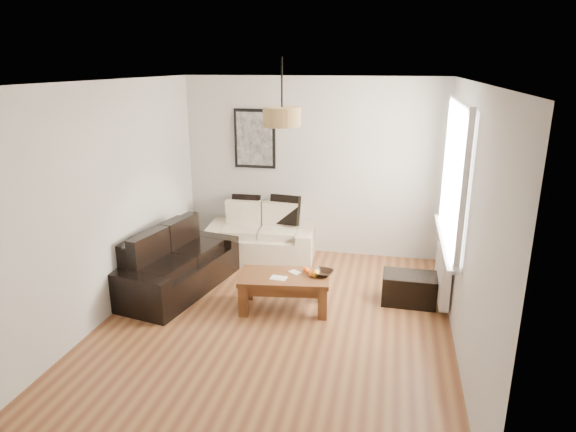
% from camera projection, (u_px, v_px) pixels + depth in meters
% --- Properties ---
extents(floor, '(4.50, 4.50, 0.00)m').
position_uv_depth(floor, '(277.00, 321.00, 5.59)').
color(floor, brown).
rests_on(floor, ground).
extents(ceiling, '(3.80, 4.50, 0.00)m').
position_uv_depth(ceiling, '(275.00, 81.00, 4.83)').
color(ceiling, white).
rests_on(ceiling, floor).
extents(wall_back, '(3.80, 0.04, 2.60)m').
position_uv_depth(wall_back, '(312.00, 167.00, 7.31)').
color(wall_back, silver).
rests_on(wall_back, floor).
extents(wall_front, '(3.80, 0.04, 2.60)m').
position_uv_depth(wall_front, '(192.00, 309.00, 3.11)').
color(wall_front, silver).
rests_on(wall_front, floor).
extents(wall_left, '(0.04, 4.50, 2.60)m').
position_uv_depth(wall_left, '(112.00, 200.00, 5.59)').
color(wall_left, silver).
rests_on(wall_left, floor).
extents(wall_right, '(0.04, 4.50, 2.60)m').
position_uv_depth(wall_right, '(466.00, 221.00, 4.83)').
color(wall_right, silver).
rests_on(wall_right, floor).
extents(window_bay, '(0.14, 1.90, 1.60)m').
position_uv_depth(window_bay, '(456.00, 174.00, 5.49)').
color(window_bay, white).
rests_on(window_bay, wall_right).
extents(radiator, '(0.10, 0.90, 0.52)m').
position_uv_depth(radiator, '(442.00, 275.00, 5.86)').
color(radiator, white).
rests_on(radiator, wall_right).
extents(poster, '(0.62, 0.04, 0.87)m').
position_uv_depth(poster, '(255.00, 139.00, 7.34)').
color(poster, black).
rests_on(poster, wall_back).
extents(pendant_shade, '(0.40, 0.40, 0.20)m').
position_uv_depth(pendant_shade, '(282.00, 117.00, 5.21)').
color(pendant_shade, tan).
rests_on(pendant_shade, ceiling).
extents(loveseat_cream, '(1.61, 0.97, 0.77)m').
position_uv_depth(loveseat_cream, '(261.00, 233.00, 7.28)').
color(loveseat_cream, '#C1AF9B').
rests_on(loveseat_cream, floor).
extents(sofa_leather, '(1.16, 1.86, 0.75)m').
position_uv_depth(sofa_leather, '(176.00, 261.00, 6.28)').
color(sofa_leather, black).
rests_on(sofa_leather, floor).
extents(coffee_table, '(1.09, 0.69, 0.42)m').
position_uv_depth(coffee_table, '(284.00, 292.00, 5.82)').
color(coffee_table, brown).
rests_on(coffee_table, floor).
extents(ottoman, '(0.64, 0.41, 0.36)m').
position_uv_depth(ottoman, '(409.00, 289.00, 5.97)').
color(ottoman, black).
rests_on(ottoman, floor).
extents(cushion_left, '(0.41, 0.13, 0.41)m').
position_uv_depth(cushion_left, '(246.00, 208.00, 7.41)').
color(cushion_left, black).
rests_on(cushion_left, loveseat_cream).
extents(cushion_right, '(0.45, 0.19, 0.44)m').
position_uv_depth(cushion_right, '(285.00, 210.00, 7.29)').
color(cushion_right, black).
rests_on(cushion_right, loveseat_cream).
extents(fruit_bowl, '(0.29, 0.29, 0.06)m').
position_uv_depth(fruit_bowl, '(323.00, 273.00, 5.74)').
color(fruit_bowl, black).
rests_on(fruit_bowl, coffee_table).
extents(orange_a, '(0.08, 0.08, 0.07)m').
position_uv_depth(orange_a, '(310.00, 273.00, 5.70)').
color(orange_a, '#E75013').
rests_on(orange_a, fruit_bowl).
extents(orange_b, '(0.11, 0.11, 0.10)m').
position_uv_depth(orange_b, '(315.00, 273.00, 5.71)').
color(orange_b, orange).
rests_on(orange_b, fruit_bowl).
extents(orange_c, '(0.08, 0.08, 0.08)m').
position_uv_depth(orange_c, '(306.00, 270.00, 5.80)').
color(orange_c, '#E55A13').
rests_on(orange_c, fruit_bowl).
extents(papers, '(0.19, 0.14, 0.01)m').
position_uv_depth(papers, '(279.00, 278.00, 5.67)').
color(papers, silver).
rests_on(papers, coffee_table).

